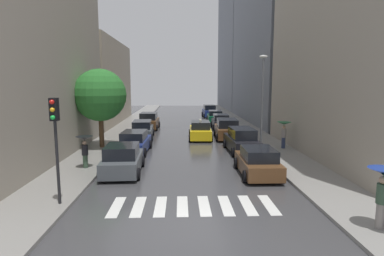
{
  "coord_description": "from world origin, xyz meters",
  "views": [
    {
      "loc": [
        -0.51,
        -10.45,
        5.03
      ],
      "look_at": [
        0.58,
        19.27,
        0.77
      ],
      "focal_mm": 29.56,
      "sensor_mm": 36.0,
      "label": 1
    }
  ],
  "objects_px": {
    "parked_car_right_third": "(227,129)",
    "street_tree_left": "(100,95)",
    "parked_car_right_second": "(241,141)",
    "parked_car_right_fifth": "(215,117)",
    "pedestrian_foreground": "(284,129)",
    "pedestrian_near_tree": "(85,145)",
    "lamp_post_right": "(262,95)",
    "parked_car_left_third": "(142,130)",
    "pedestrian_far_side": "(383,185)",
    "parked_car_right_fourth": "(221,122)",
    "traffic_light_left_corner": "(55,127)",
    "parked_car_right_sixth": "(209,111)",
    "parked_car_left_fourth": "(149,121)",
    "taxi_midroad": "(200,131)",
    "parked_car_right_nearest": "(258,162)",
    "parked_car_left_second": "(135,143)",
    "parked_car_left_nearest": "(123,160)"
  },
  "relations": [
    {
      "from": "parked_car_left_third",
      "to": "pedestrian_far_side",
      "type": "distance_m",
      "value": 21.25
    },
    {
      "from": "parked_car_right_third",
      "to": "parked_car_right_sixth",
      "type": "xyz_separation_m",
      "value": [
        0.06,
        18.2,
        0.0
      ]
    },
    {
      "from": "pedestrian_foreground",
      "to": "street_tree_left",
      "type": "relative_size",
      "value": 0.34
    },
    {
      "from": "parked_car_right_fourth",
      "to": "parked_car_left_third",
      "type": "bearing_deg",
      "value": 128.35
    },
    {
      "from": "parked_car_left_second",
      "to": "parked_car_right_second",
      "type": "relative_size",
      "value": 0.95
    },
    {
      "from": "parked_car_right_fourth",
      "to": "traffic_light_left_corner",
      "type": "xyz_separation_m",
      "value": [
        -9.37,
        -21.92,
        2.53
      ]
    },
    {
      "from": "parked_car_right_sixth",
      "to": "parked_car_left_third",
      "type": "bearing_deg",
      "value": 154.94
    },
    {
      "from": "traffic_light_left_corner",
      "to": "parked_car_right_fifth",
      "type": "bearing_deg",
      "value": 71.32
    },
    {
      "from": "parked_car_left_third",
      "to": "traffic_light_left_corner",
      "type": "height_order",
      "value": "traffic_light_left_corner"
    },
    {
      "from": "parked_car_right_sixth",
      "to": "pedestrian_far_side",
      "type": "distance_m",
      "value": 36.64
    },
    {
      "from": "parked_car_right_second",
      "to": "parked_car_right_fifth",
      "type": "distance_m",
      "value": 17.74
    },
    {
      "from": "parked_car_right_second",
      "to": "lamp_post_right",
      "type": "distance_m",
      "value": 3.74
    },
    {
      "from": "parked_car_right_third",
      "to": "parked_car_right_fifth",
      "type": "bearing_deg",
      "value": 1.19
    },
    {
      "from": "parked_car_right_fifth",
      "to": "lamp_post_right",
      "type": "relative_size",
      "value": 0.64
    },
    {
      "from": "taxi_midroad",
      "to": "lamp_post_right",
      "type": "relative_size",
      "value": 0.65
    },
    {
      "from": "parked_car_left_fourth",
      "to": "lamp_post_right",
      "type": "height_order",
      "value": "lamp_post_right"
    },
    {
      "from": "parked_car_left_fourth",
      "to": "pedestrian_far_side",
      "type": "bearing_deg",
      "value": -156.11
    },
    {
      "from": "parked_car_left_nearest",
      "to": "parked_car_left_fourth",
      "type": "relative_size",
      "value": 0.96
    },
    {
      "from": "parked_car_right_sixth",
      "to": "taxi_midroad",
      "type": "bearing_deg",
      "value": 170.56
    },
    {
      "from": "parked_car_right_third",
      "to": "pedestrian_near_tree",
      "type": "relative_size",
      "value": 2.58
    },
    {
      "from": "parked_car_right_nearest",
      "to": "pedestrian_foreground",
      "type": "height_order",
      "value": "pedestrian_foreground"
    },
    {
      "from": "parked_car_right_nearest",
      "to": "parked_car_right_fourth",
      "type": "bearing_deg",
      "value": -0.11
    },
    {
      "from": "parked_car_right_sixth",
      "to": "parked_car_right_fourth",
      "type": "bearing_deg",
      "value": 179.02
    },
    {
      "from": "parked_car_right_fourth",
      "to": "lamp_post_right",
      "type": "bearing_deg",
      "value": -170.09
    },
    {
      "from": "parked_car_right_fifth",
      "to": "lamp_post_right",
      "type": "bearing_deg",
      "value": -172.53
    },
    {
      "from": "parked_car_left_second",
      "to": "street_tree_left",
      "type": "height_order",
      "value": "street_tree_left"
    },
    {
      "from": "parked_car_right_sixth",
      "to": "pedestrian_far_side",
      "type": "bearing_deg",
      "value": -177.84
    },
    {
      "from": "lamp_post_right",
      "to": "pedestrian_foreground",
      "type": "bearing_deg",
      "value": -5.96
    },
    {
      "from": "parked_car_right_fourth",
      "to": "taxi_midroad",
      "type": "xyz_separation_m",
      "value": [
        -2.64,
        -6.28,
        0.01
      ]
    },
    {
      "from": "parked_car_left_nearest",
      "to": "parked_car_left_third",
      "type": "height_order",
      "value": "parked_car_left_third"
    },
    {
      "from": "pedestrian_far_side",
      "to": "lamp_post_right",
      "type": "relative_size",
      "value": 0.3
    },
    {
      "from": "pedestrian_foreground",
      "to": "pedestrian_near_tree",
      "type": "xyz_separation_m",
      "value": [
        -13.25,
        -5.04,
        -0.13
      ]
    },
    {
      "from": "taxi_midroad",
      "to": "traffic_light_left_corner",
      "type": "height_order",
      "value": "traffic_light_left_corner"
    },
    {
      "from": "parked_car_right_nearest",
      "to": "parked_car_right_third",
      "type": "bearing_deg",
      "value": 0.55
    },
    {
      "from": "taxi_midroad",
      "to": "lamp_post_right",
      "type": "distance_m",
      "value": 7.3
    },
    {
      "from": "parked_car_left_nearest",
      "to": "parked_car_right_sixth",
      "type": "relative_size",
      "value": 1.0
    },
    {
      "from": "parked_car_right_fifth",
      "to": "traffic_light_left_corner",
      "type": "height_order",
      "value": "traffic_light_left_corner"
    },
    {
      "from": "parked_car_left_fourth",
      "to": "lamp_post_right",
      "type": "relative_size",
      "value": 0.63
    },
    {
      "from": "parked_car_right_third",
      "to": "street_tree_left",
      "type": "xyz_separation_m",
      "value": [
        -10.26,
        -4.19,
        3.27
      ]
    },
    {
      "from": "parked_car_right_fourth",
      "to": "street_tree_left",
      "type": "bearing_deg",
      "value": 136.3
    },
    {
      "from": "parked_car_right_nearest",
      "to": "street_tree_left",
      "type": "bearing_deg",
      "value": 54.89
    },
    {
      "from": "parked_car_left_second",
      "to": "parked_car_right_third",
      "type": "distance_m",
      "value": 9.43
    },
    {
      "from": "parked_car_right_fifth",
      "to": "parked_car_right_second",
      "type": "bearing_deg",
      "value": -177.98
    },
    {
      "from": "parked_car_right_nearest",
      "to": "parked_car_left_third",
      "type": "bearing_deg",
      "value": 33.6
    },
    {
      "from": "parked_car_right_fifth",
      "to": "taxi_midroad",
      "type": "bearing_deg",
      "value": 169.67
    },
    {
      "from": "street_tree_left",
      "to": "parked_car_left_second",
      "type": "bearing_deg",
      "value": -28.46
    },
    {
      "from": "street_tree_left",
      "to": "taxi_midroad",
      "type": "bearing_deg",
      "value": 27.54
    },
    {
      "from": "parked_car_right_sixth",
      "to": "pedestrian_near_tree",
      "type": "height_order",
      "value": "pedestrian_near_tree"
    },
    {
      "from": "parked_car_right_fifth",
      "to": "parked_car_left_third",
      "type": "bearing_deg",
      "value": 148.07
    },
    {
      "from": "parked_car_left_second",
      "to": "parked_car_right_fourth",
      "type": "height_order",
      "value": "parked_car_right_fourth"
    }
  ]
}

